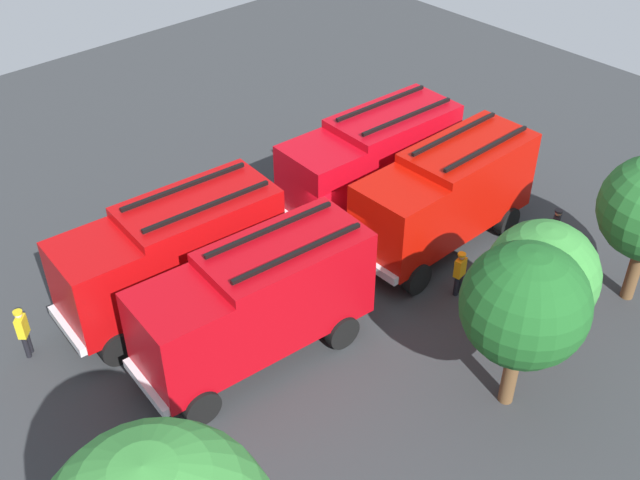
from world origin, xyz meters
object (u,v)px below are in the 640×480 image
at_px(firefighter_2, 555,228).
at_px(traffic_cone_0, 266,230).
at_px(fire_truck_3, 256,300).
at_px(fire_truck_0, 371,158).
at_px(fire_truck_2, 446,193).
at_px(tree_1, 542,277).
at_px(fire_truck_1, 172,252).
at_px(firefighter_0, 495,267).
at_px(firefighter_3, 460,271).
at_px(firefighter_1, 23,331).
at_px(tree_2, 525,306).
at_px(firefighter_4, 465,160).

height_order(firefighter_2, traffic_cone_0, firefighter_2).
bearing_deg(fire_truck_3, fire_truck_0, -152.36).
height_order(fire_truck_2, fire_truck_3, same).
relative_size(fire_truck_2, tree_1, 1.47).
distance_m(fire_truck_1, firefighter_2, 13.25).
relative_size(fire_truck_1, firefighter_0, 4.15).
height_order(firefighter_0, tree_1, tree_1).
bearing_deg(fire_truck_3, firefighter_3, 166.75).
relative_size(firefighter_1, firefighter_3, 1.04).
bearing_deg(tree_2, fire_truck_1, -64.65).
distance_m(fire_truck_2, firefighter_3, 3.04).
height_order(fire_truck_2, firefighter_2, fire_truck_2).
bearing_deg(fire_truck_1, tree_2, 119.98).
height_order(fire_truck_0, firefighter_1, fire_truck_0).
distance_m(tree_1, tree_2, 1.69).
bearing_deg(fire_truck_2, firefighter_1, -19.22).
distance_m(fire_truck_0, fire_truck_1, 8.66).
height_order(fire_truck_2, tree_2, tree_2).
distance_m(firefighter_1, tree_2, 14.40).
distance_m(fire_truck_3, firefighter_2, 11.44).
distance_m(fire_truck_0, tree_1, 9.39).
bearing_deg(firefighter_0, firefighter_2, 121.40).
distance_m(fire_truck_0, traffic_cone_0, 4.71).
bearing_deg(tree_2, fire_truck_0, -113.26).
bearing_deg(fire_truck_2, fire_truck_1, -21.84).
bearing_deg(firefighter_1, firefighter_3, -168.39).
bearing_deg(firefighter_2, firefighter_1, 42.77).
distance_m(fire_truck_3, firefighter_3, 7.12).
height_order(fire_truck_0, firefighter_0, fire_truck_0).
xyz_separation_m(fire_truck_3, firefighter_4, (-12.27, -2.18, -1.17)).
relative_size(firefighter_4, tree_2, 0.33).
bearing_deg(fire_truck_3, tree_2, 128.56).
bearing_deg(fire_truck_1, firefighter_1, -9.23).
bearing_deg(firefighter_4, firefighter_0, -40.10).
height_order(fire_truck_3, tree_2, tree_2).
distance_m(fire_truck_1, firefighter_0, 10.42).
distance_m(fire_truck_1, fire_truck_3, 3.58).
bearing_deg(firefighter_3, tree_1, -25.48).
height_order(tree_2, traffic_cone_0, tree_2).
xyz_separation_m(tree_1, traffic_cone_0, (1.71, -10.08, -2.94)).
bearing_deg(tree_2, tree_1, -161.43).
bearing_deg(firefighter_2, firefighter_0, 67.66).
bearing_deg(firefighter_1, fire_truck_3, 179.46).
relative_size(fire_truck_1, traffic_cone_0, 10.33).
height_order(firefighter_0, firefighter_2, firefighter_0).
bearing_deg(firefighter_2, firefighter_3, 58.61).
relative_size(tree_1, traffic_cone_0, 6.87).
distance_m(fire_truck_1, traffic_cone_0, 4.89).
bearing_deg(fire_truck_3, fire_truck_2, -175.03).
distance_m(firefighter_3, traffic_cone_0, 7.25).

